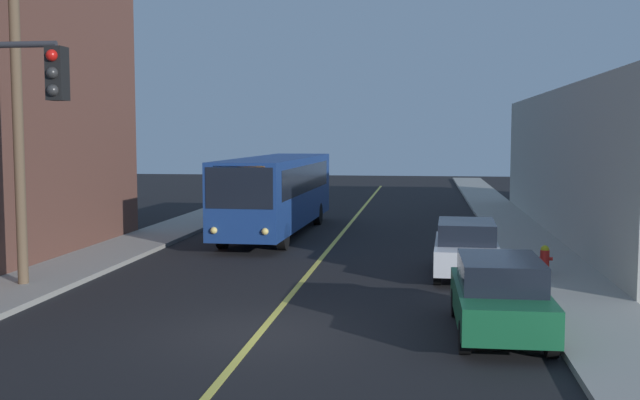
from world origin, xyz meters
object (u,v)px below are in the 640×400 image
city_bus (277,191)px  utility_pole_near (15,41)px  parked_car_green (500,295)px  parked_car_white (466,247)px  fire_hydrant (545,259)px

city_bus → utility_pole_near: (-4.66, -11.90, 4.79)m
parked_car_green → utility_pole_near: utility_pole_near is taller
parked_car_white → utility_pole_near: 13.73m
city_bus → parked_car_green: bearing=-63.0°
parked_car_green → parked_car_white: same height
parked_car_green → parked_car_white: (-0.33, 6.57, 0.00)m
parked_car_green → utility_pole_near: bearing=166.2°
parked_car_white → fire_hydrant: parked_car_white is taller
fire_hydrant → utility_pole_near: bearing=-166.9°
parked_car_green → fire_hydrant: size_ratio=5.26×
city_bus → fire_hydrant: bearing=-42.2°
parked_car_green → fire_hydrant: 6.60m
utility_pole_near → fire_hydrant: (14.15, 3.30, -6.03)m
utility_pole_near → fire_hydrant: size_ratio=14.12×
city_bus → parked_car_white: 11.12m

